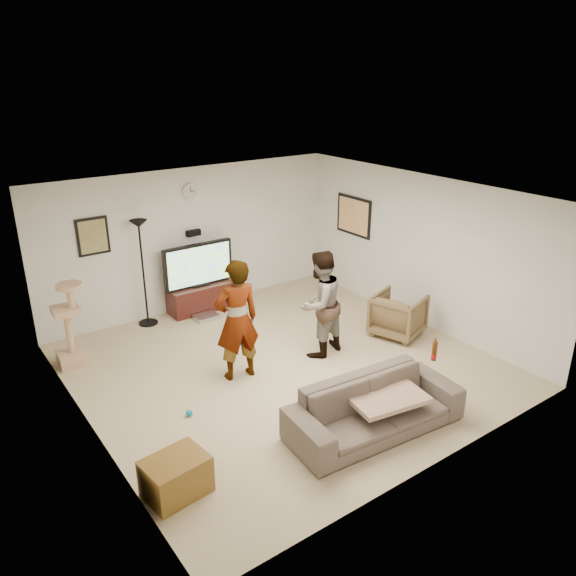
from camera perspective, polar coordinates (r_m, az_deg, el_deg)
floor at (r=8.27m, az=-0.48°, el=-7.93°), size 5.50×5.50×0.02m
ceiling at (r=7.36m, az=-0.55°, el=9.39°), size 5.50×5.50×0.02m
wall_back at (r=9.98m, az=-9.71°, el=4.90°), size 5.50×0.04×2.50m
wall_front at (r=5.91m, az=15.23°, el=-7.71°), size 5.50×0.04×2.50m
wall_left at (r=6.67m, az=-20.27°, el=-4.84°), size 0.04×5.50×2.50m
wall_right at (r=9.49m, az=13.20°, el=3.76°), size 0.04×5.50×2.50m
wall_clock at (r=9.74m, az=-9.94°, el=9.65°), size 0.26×0.04×0.26m
wall_speaker at (r=9.89m, az=-9.60°, el=5.55°), size 0.25×0.10×0.10m
picture_back at (r=9.28m, az=-19.22°, el=4.98°), size 0.42×0.03×0.52m
picture_right at (r=10.48m, az=6.69°, el=7.29°), size 0.03×0.78×0.62m
tv_stand at (r=10.09m, az=-8.90°, el=-0.97°), size 1.13×0.45×0.47m
console_box at (r=9.80m, az=-8.32°, el=-2.91°), size 0.40×0.30×0.07m
tv at (r=9.87m, az=-9.11°, el=2.34°), size 1.29×0.08×0.76m
tv_screen at (r=9.84m, az=-8.99°, el=2.27°), size 1.18×0.01×0.67m
floor_lamp at (r=9.49m, az=-14.49°, el=1.41°), size 0.32×0.32×1.80m
cat_tree at (r=8.61m, az=-21.46°, el=-3.51°), size 0.43×0.43×1.26m
person_left at (r=7.64m, az=-5.21°, el=-3.29°), size 0.68×0.49×1.73m
person_right at (r=8.26m, az=3.25°, el=-1.63°), size 0.89×0.75×1.62m
sofa at (r=6.85m, az=8.83°, el=-11.89°), size 2.22×1.03×0.63m
throw_blanket at (r=6.89m, az=9.77°, el=-10.70°), size 1.00×0.84×0.06m
beer_bottle at (r=7.28m, az=14.66°, el=-6.23°), size 0.06×0.06×0.25m
armchair at (r=9.19m, az=11.13°, el=-2.71°), size 0.96×0.94×0.69m
side_table at (r=6.09m, az=-11.32°, el=-18.27°), size 0.67×0.54×0.42m
toy_ball at (r=7.27m, az=-10.01°, el=-12.40°), size 0.09×0.09×0.09m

